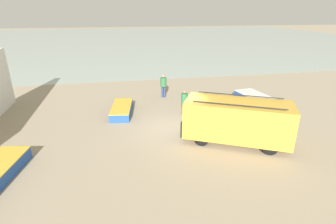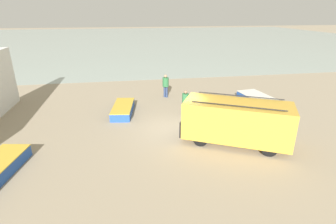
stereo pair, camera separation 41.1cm
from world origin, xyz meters
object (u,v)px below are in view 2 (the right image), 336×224
parked_van (236,121)px  fisherman_0 (166,84)px  fishing_rowboat_1 (123,108)px  fisherman_1 (185,100)px  fishing_rowboat_2 (256,98)px

parked_van → fisherman_0: size_ratio=3.13×
fishing_rowboat_1 → fisherman_1: 4.23m
fisherman_0 → fishing_rowboat_2: bearing=109.1°
fisherman_1 → fishing_rowboat_1: bearing=88.4°
parked_van → fisherman_0: parked_van is taller
parked_van → fishing_rowboat_1: size_ratio=1.42×
fisherman_0 → fisherman_1: size_ratio=1.09×
parked_van → fisherman_0: (-2.31, 8.09, -0.12)m
parked_van → fisherman_1: size_ratio=3.43×
fishing_rowboat_1 → fisherman_0: 4.43m
fishing_rowboat_2 → fisherman_0: 6.98m
fishing_rowboat_1 → fishing_rowboat_2: bearing=-78.2°
fishing_rowboat_2 → fisherman_1: bearing=98.2°
fishing_rowboat_2 → fisherman_1: fisherman_1 is taller
fishing_rowboat_2 → fisherman_0: (-6.59, 2.14, 0.84)m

